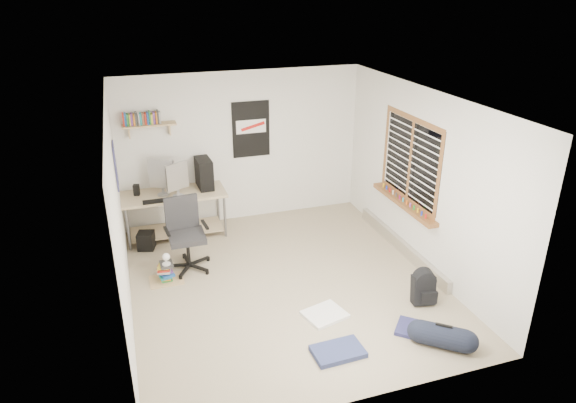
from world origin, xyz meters
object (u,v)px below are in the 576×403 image
object	(u,v)px
backpack	(423,290)
book_stack	(166,271)
desk	(176,214)
duffel_bag	(442,336)
office_chair	(187,237)

from	to	relation	value
backpack	book_stack	xyz separation A→B (m)	(-3.03, 1.56, -0.05)
desk	duffel_bag	bearing A→B (deg)	-49.65
desk	duffel_bag	distance (m)	4.46
office_chair	book_stack	distance (m)	0.54
desk	office_chair	world-z (taller)	office_chair
desk	office_chair	bearing A→B (deg)	-81.52
backpack	book_stack	world-z (taller)	backpack
office_chair	backpack	world-z (taller)	office_chair
duffel_bag	book_stack	bearing A→B (deg)	179.37
duffel_bag	book_stack	distance (m)	3.65
duffel_bag	office_chair	bearing A→B (deg)	172.86
office_chair	desk	bearing A→B (deg)	86.16
book_stack	backpack	bearing A→B (deg)	-27.21
office_chair	duffel_bag	xyz separation A→B (m)	(2.44, -2.59, -0.35)
desk	book_stack	size ratio (longest dim) A/B	3.93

